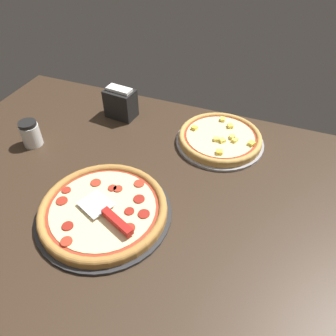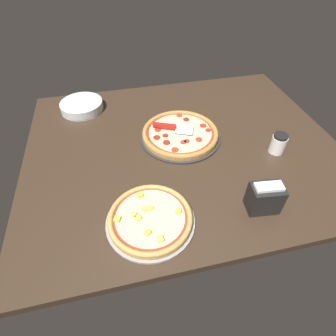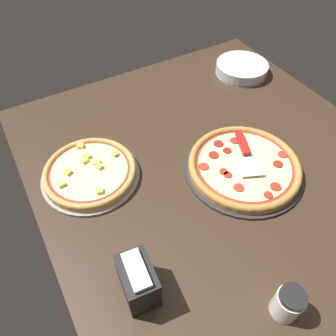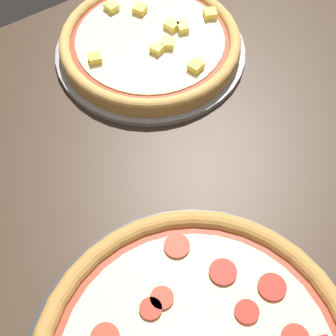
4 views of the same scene
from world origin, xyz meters
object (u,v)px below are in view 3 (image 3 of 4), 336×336
Objects in this scene: parmesan_shaker at (288,303)px; napkin_holder at (138,281)px; serving_spatula at (244,148)px; pizza_front at (245,166)px; plate_stack at (242,68)px; pizza_back at (90,172)px.

napkin_holder reaches higher than parmesan_shaker.
napkin_holder is at bearing 114.59° from serving_spatula.
pizza_front is 61.53cm from plate_stack.
pizza_back is 70.81cm from parmesan_shaker.
pizza_front is 1.23× the size of pizza_back.
plate_stack is 1.82× the size of napkin_holder.
parmesan_shaker reaches higher than serving_spatula.
napkin_holder reaches higher than serving_spatula.
napkin_holder is (-19.14, 49.97, 3.73)cm from pizza_front.
napkin_holder is (-43.20, 3.14, 3.65)cm from pizza_back.
pizza_back is 53.64cm from serving_spatula.
parmesan_shaker is 0.75× the size of napkin_holder.
pizza_back is 1.31× the size of plate_stack.
serving_spatula is at bearing -65.41° from napkin_holder.
pizza_back is at bearing 106.44° from plate_stack.
napkin_holder reaches higher than pizza_back.
serving_spatula is at bearing -32.48° from pizza_front.
pizza_back is (24.07, 46.83, 0.08)cm from pizza_front.
parmesan_shaker is at bearing 152.82° from serving_spatula.
napkin_holder is at bearing 127.92° from plate_stack.
pizza_front is 52.65cm from pizza_back.
parmesan_shaker reaches higher than pizza_back.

